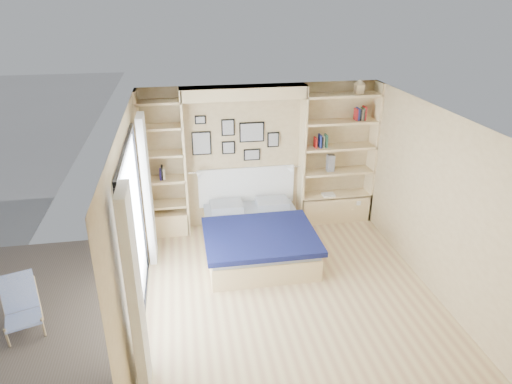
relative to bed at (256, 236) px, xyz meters
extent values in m
plane|color=#D5BC82|center=(0.25, -1.21, -0.27)|extent=(4.50, 4.50, 0.00)
plane|color=tan|center=(0.25, 1.04, 0.98)|extent=(4.00, 0.00, 4.00)
plane|color=tan|center=(0.25, -3.46, 0.98)|extent=(4.00, 0.00, 4.00)
plane|color=tan|center=(-1.75, -1.21, 0.98)|extent=(0.00, 4.50, 4.50)
plane|color=tan|center=(2.25, -1.21, 0.98)|extent=(0.00, 4.50, 4.50)
plane|color=white|center=(0.25, -1.21, 2.23)|extent=(4.50, 4.50, 0.00)
cube|color=beige|center=(-1.05, 0.86, 0.98)|extent=(0.04, 0.35, 2.50)
cube|color=beige|center=(0.95, 0.86, 0.98)|extent=(0.04, 0.35, 2.50)
cube|color=beige|center=(-0.05, 0.86, 2.13)|extent=(2.00, 0.35, 0.20)
cube|color=beige|center=(2.23, 0.86, 0.98)|extent=(0.04, 0.35, 2.50)
cube|color=beige|center=(-1.73, 0.86, 0.98)|extent=(0.04, 0.35, 2.50)
cube|color=beige|center=(1.60, 0.86, -0.02)|extent=(1.30, 0.35, 0.50)
cube|color=beige|center=(-1.40, 0.86, -0.07)|extent=(0.70, 0.35, 0.40)
cube|color=black|center=(-1.72, -1.21, 1.96)|extent=(0.04, 2.08, 0.06)
cube|color=black|center=(-1.72, -1.21, -0.24)|extent=(0.04, 2.08, 0.06)
cube|color=black|center=(-1.72, -2.23, 0.83)|extent=(0.04, 0.06, 2.20)
cube|color=black|center=(-1.72, -0.19, 0.83)|extent=(0.04, 0.06, 2.20)
cube|color=silver|center=(-1.73, -1.21, 0.85)|extent=(0.01, 2.00, 2.20)
cube|color=white|center=(-1.63, -2.51, 0.88)|extent=(0.10, 0.45, 2.30)
cube|color=white|center=(-1.63, 0.09, 0.88)|extent=(0.10, 0.45, 2.30)
cube|color=beige|center=(1.60, 0.86, 0.23)|extent=(1.30, 0.35, 0.04)
cube|color=beige|center=(1.60, 0.86, 0.68)|extent=(1.30, 0.35, 0.04)
cube|color=beige|center=(1.60, 0.86, 1.13)|extent=(1.30, 0.35, 0.04)
cube|color=beige|center=(1.60, 0.86, 1.58)|extent=(1.30, 0.35, 0.04)
cube|color=beige|center=(1.60, 0.86, 2.03)|extent=(1.30, 0.35, 0.04)
cube|color=beige|center=(-1.40, 0.86, 0.28)|extent=(0.70, 0.35, 0.04)
cube|color=beige|center=(-1.40, 0.86, 0.73)|extent=(0.70, 0.35, 0.04)
cube|color=beige|center=(-1.40, 0.86, 1.18)|extent=(0.70, 0.35, 0.04)
cube|color=beige|center=(-1.40, 0.86, 1.63)|extent=(0.70, 0.35, 0.04)
cube|color=beige|center=(-1.40, 0.86, 2.03)|extent=(0.70, 0.35, 0.04)
cube|color=beige|center=(0.00, -0.01, -0.10)|extent=(1.59, 1.99, 0.35)
cube|color=#9DA2AB|center=(0.00, -0.01, 0.13)|extent=(1.55, 1.95, 0.10)
cube|color=#0F1442|center=(0.00, -0.35, 0.20)|extent=(1.69, 1.39, 0.08)
cube|color=#9DA2AB|center=(-0.40, 0.68, 0.24)|extent=(0.55, 0.40, 0.12)
cube|color=#9DA2AB|center=(0.40, 0.68, 0.24)|extent=(0.55, 0.40, 0.12)
cube|color=white|center=(0.00, 1.01, 0.45)|extent=(1.69, 0.04, 0.70)
cube|color=black|center=(-0.75, 1.01, 1.28)|extent=(0.32, 0.02, 0.40)
cube|color=gray|center=(-0.75, 1.00, 1.28)|extent=(0.28, 0.01, 0.36)
cube|color=black|center=(-0.30, 1.01, 1.53)|extent=(0.22, 0.02, 0.28)
cube|color=gray|center=(-0.30, 1.00, 1.53)|extent=(0.18, 0.01, 0.24)
cube|color=black|center=(-0.30, 1.01, 1.18)|extent=(0.22, 0.02, 0.22)
cube|color=gray|center=(-0.30, 1.00, 1.18)|extent=(0.18, 0.01, 0.18)
cube|color=black|center=(0.10, 1.01, 1.43)|extent=(0.42, 0.02, 0.34)
cube|color=gray|center=(0.10, 1.00, 1.43)|extent=(0.38, 0.01, 0.30)
cube|color=black|center=(0.10, 1.01, 1.03)|extent=(0.28, 0.02, 0.20)
cube|color=gray|center=(0.10, 1.00, 1.03)|extent=(0.24, 0.01, 0.16)
cube|color=black|center=(0.47, 1.01, 1.28)|extent=(0.20, 0.02, 0.26)
cube|color=gray|center=(0.47, 1.00, 1.28)|extent=(0.16, 0.01, 0.22)
cube|color=black|center=(-0.75, 1.01, 1.68)|extent=(0.18, 0.02, 0.14)
cube|color=gray|center=(-0.75, 1.00, 1.68)|extent=(0.14, 0.01, 0.10)
cylinder|color=silver|center=(-0.91, 0.79, 0.85)|extent=(0.20, 0.02, 0.02)
cone|color=white|center=(-0.81, 0.79, 0.83)|extent=(0.13, 0.12, 0.15)
cylinder|color=silver|center=(0.81, 0.79, 0.85)|extent=(0.20, 0.02, 0.02)
cone|color=white|center=(0.71, 0.79, 0.83)|extent=(0.13, 0.12, 0.15)
cube|color=#AB1716|center=(1.17, 0.86, 1.24)|extent=(0.02, 0.15, 0.18)
cube|color=navy|center=(1.25, 0.86, 1.26)|extent=(0.03, 0.15, 0.23)
cube|color=black|center=(1.28, 0.86, 1.25)|extent=(0.03, 0.15, 0.20)
cube|color=#BFB28C|center=(1.29, 0.86, 1.25)|extent=(0.04, 0.15, 0.20)
cube|color=#26593F|center=(1.35, 0.86, 1.26)|extent=(0.03, 0.15, 0.22)
cube|color=#A51E1E|center=(1.85, 0.86, 1.70)|extent=(0.02, 0.15, 0.20)
cube|color=navy|center=(1.88, 0.86, 1.70)|extent=(0.03, 0.15, 0.21)
cube|color=black|center=(1.91, 0.86, 1.69)|extent=(0.03, 0.15, 0.19)
cube|color=tan|center=(1.96, 0.86, 1.69)|extent=(0.04, 0.15, 0.18)
cube|color=#26593F|center=(1.97, 0.86, 1.70)|extent=(0.03, 0.15, 0.21)
cube|color=#A51E1E|center=(2.00, 0.86, 1.71)|extent=(0.03, 0.15, 0.23)
cube|color=navy|center=(-1.46, 0.86, 0.83)|extent=(0.02, 0.15, 0.17)
cube|color=black|center=(-1.43, 0.86, 0.86)|extent=(0.03, 0.15, 0.23)
cube|color=#BFB28C|center=(-1.40, 0.86, 0.85)|extent=(0.03, 0.15, 0.20)
cube|color=beige|center=(1.87, 0.86, 2.12)|extent=(0.13, 0.13, 0.15)
cone|color=beige|center=(1.87, 0.86, 2.24)|extent=(0.20, 0.20, 0.08)
cube|color=slate|center=(1.46, 0.86, 0.85)|extent=(0.12, 0.12, 0.30)
cube|color=white|center=(1.45, 0.81, 0.26)|extent=(0.22, 0.16, 0.03)
cube|color=brown|center=(-3.35, -1.21, -0.27)|extent=(3.20, 4.00, 0.05)
cylinder|color=tan|center=(-3.24, -1.72, -0.10)|extent=(0.07, 0.12, 0.35)
cylinder|color=tan|center=(-2.87, -1.60, -0.10)|extent=(0.07, 0.12, 0.35)
cylinder|color=tan|center=(-3.40, -1.26, -0.01)|extent=(0.12, 0.28, 0.57)
cylinder|color=tan|center=(-3.03, -1.14, -0.01)|extent=(0.12, 0.28, 0.57)
cube|color=#3654B7|center=(-3.11, -1.49, -0.02)|extent=(0.53, 0.58, 0.13)
cube|color=#3654B7|center=(-3.22, -1.17, 0.17)|extent=(0.44, 0.31, 0.47)
camera|label=1|loc=(-1.09, -6.30, 3.61)|focal=32.00mm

